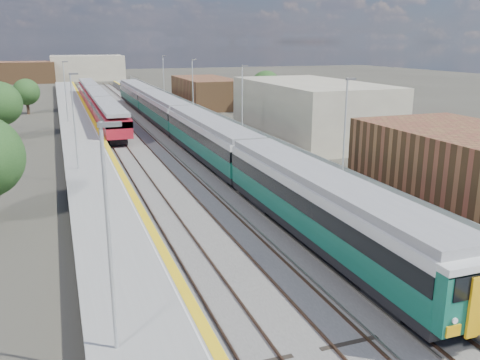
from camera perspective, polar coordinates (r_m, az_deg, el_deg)
ground at (r=59.28m, az=-8.46°, el=4.62°), size 320.00×320.00×0.00m
ballast_bed at (r=61.31m, az=-11.00°, el=4.89°), size 10.50×155.00×0.06m
tracks at (r=63.02m, az=-10.71°, el=5.25°), size 8.96×160.00×0.17m
platform_right at (r=62.78m, az=-4.20°, el=5.83°), size 4.70×155.00×8.52m
platform_left at (r=60.58m, az=-17.40°, el=4.82°), size 4.30×155.00×8.52m
buildings at (r=145.94m, az=-23.19°, el=14.04°), size 72.00×185.50×40.00m
green_train at (r=56.50m, az=-6.48°, el=6.62°), size 3.07×85.29×3.38m
red_train at (r=81.69m, az=-15.77°, el=8.59°), size 2.80×56.72×3.53m
tree_c at (r=84.90m, az=-22.87°, el=9.10°), size 3.99×3.99×5.40m
tree_d at (r=80.36m, az=2.92°, el=10.47°), size 4.80×4.80×6.51m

